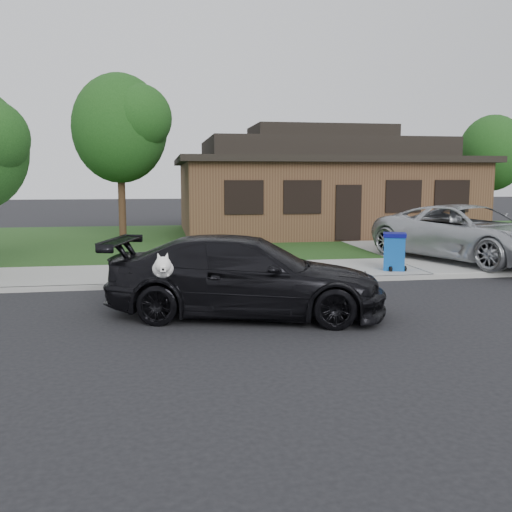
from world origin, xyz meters
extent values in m
plane|color=black|center=(0.00, 0.00, 0.00)|extent=(120.00, 120.00, 0.00)
cube|color=gray|center=(0.00, 5.00, 0.06)|extent=(60.00, 3.00, 0.12)
cube|color=gray|center=(0.00, 3.50, 0.06)|extent=(60.00, 0.12, 0.12)
cube|color=#193814|center=(0.00, 13.00, 0.07)|extent=(60.00, 13.00, 0.13)
cube|color=gray|center=(6.00, 10.00, 0.07)|extent=(4.50, 13.00, 0.14)
imported|color=black|center=(-1.50, 0.52, 0.74)|extent=(5.46, 3.31, 1.48)
ellipsoid|color=white|center=(-3.03, -0.43, 1.07)|extent=(0.34, 0.40, 0.30)
sphere|color=white|center=(-3.03, -0.66, 1.17)|extent=(0.26, 0.26, 0.26)
cube|color=white|center=(-3.03, -0.79, 1.13)|extent=(0.09, 0.12, 0.08)
sphere|color=black|center=(-3.03, -0.85, 1.13)|extent=(0.04, 0.04, 0.04)
cone|color=white|center=(-3.09, -0.61, 1.31)|extent=(0.11, 0.11, 0.14)
cone|color=white|center=(-2.96, -0.61, 1.31)|extent=(0.11, 0.11, 0.14)
imported|color=#A8ABAF|center=(5.81, 5.48, 0.95)|extent=(4.66, 6.42, 1.62)
cube|color=#0E499D|center=(3.05, 4.37, 0.56)|extent=(0.70, 0.70, 0.88)
cube|color=#080960|center=(3.05, 4.37, 1.05)|extent=(0.77, 0.77, 0.10)
cylinder|color=black|center=(2.85, 4.10, 0.19)|extent=(0.10, 0.15, 0.14)
cylinder|color=black|center=(3.24, 4.10, 0.19)|extent=(0.10, 0.15, 0.14)
cube|color=#422B1C|center=(4.00, 15.00, 1.63)|extent=(12.00, 8.00, 3.00)
cube|color=black|center=(4.00, 15.00, 3.25)|extent=(12.60, 8.60, 0.25)
cube|color=black|center=(4.00, 15.00, 3.78)|extent=(10.00, 6.50, 0.80)
cube|color=black|center=(4.00, 15.00, 4.48)|extent=(6.00, 3.50, 0.60)
cube|color=black|center=(4.00, 10.97, 1.23)|extent=(1.00, 0.06, 2.10)
cube|color=black|center=(0.00, 10.97, 1.83)|extent=(1.30, 0.05, 1.10)
cube|color=black|center=(2.20, 10.97, 1.83)|extent=(1.30, 0.05, 1.10)
cube|color=black|center=(6.20, 10.97, 1.83)|extent=(1.30, 0.05, 1.10)
cube|color=black|center=(8.20, 10.97, 1.83)|extent=(1.30, 0.05, 1.10)
cylinder|color=#332114|center=(-4.50, 13.00, 1.37)|extent=(0.28, 0.28, 2.48)
ellipsoid|color=#143811|center=(-4.50, 13.00, 4.41)|extent=(3.60, 3.60, 4.14)
sphere|color=#26591E|center=(-3.78, 12.46, 4.77)|extent=(2.52, 2.52, 2.52)
cylinder|color=#332114|center=(12.00, 14.50, 1.14)|extent=(0.28, 0.28, 2.03)
ellipsoid|color=#143811|center=(12.00, 14.50, 3.65)|extent=(3.00, 3.00, 3.45)
sphere|color=#26591E|center=(12.60, 14.05, 3.95)|extent=(2.10, 2.10, 2.10)
camera|label=1|loc=(-3.06, -9.77, 2.56)|focal=40.00mm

